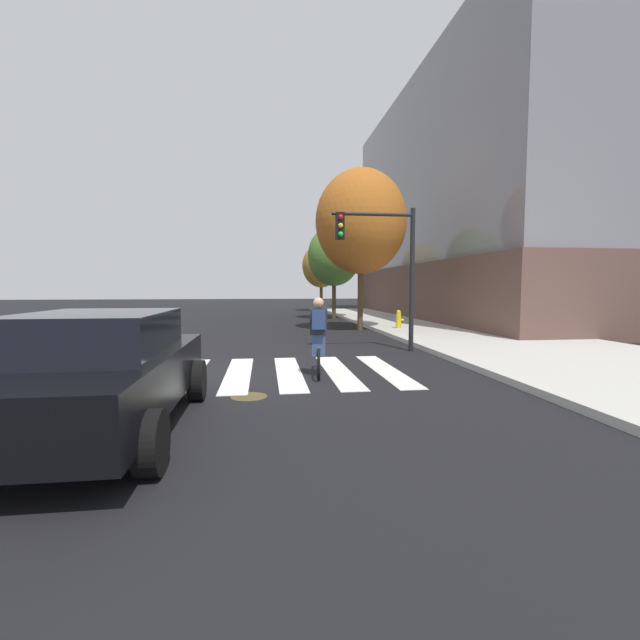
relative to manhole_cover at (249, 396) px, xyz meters
name	(u,v)px	position (x,y,z in m)	size (l,w,h in m)	color
ground_plane	(229,374)	(-0.51, 2.02, 0.00)	(120.00, 120.00, 0.00)	black
sidewalk	(591,362)	(8.24, 2.02, 0.07)	(6.50, 50.00, 0.15)	#B2AFA8
crosswalk_stripes	(213,374)	(-0.85, 2.02, 0.00)	(8.32, 3.90, 0.01)	silver
manhole_cover	(249,396)	(0.00, 0.00, 0.00)	(0.64, 0.64, 0.01)	#473D1E
sedan_near	(102,371)	(-1.82, -1.62, 0.82)	(2.18, 4.61, 1.59)	black
cyclist	(319,337)	(1.43, 1.58, 0.84)	(0.39, 1.70, 1.69)	black
traffic_light_near	(385,254)	(3.78, 4.80, 2.86)	(2.47, 0.28, 4.20)	black
fire_hydrant	(399,319)	(5.97, 10.25, 0.53)	(0.33, 0.22, 0.78)	gold
street_tree_near	(361,222)	(4.46, 11.01, 4.71)	(3.93, 3.93, 6.99)	#4C3823
street_tree_mid	(334,256)	(4.43, 18.00, 3.75)	(3.13, 3.13, 5.56)	#4C3823
street_tree_far	(321,266)	(4.75, 26.22, 3.56)	(2.97, 2.97, 5.28)	#4C3823
corner_building	(547,206)	(17.84, 17.76, 6.92)	(18.45, 24.23, 13.96)	brown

